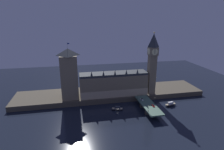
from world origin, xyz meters
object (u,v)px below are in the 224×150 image
Objects in this scene: pedestrian_near_rail at (148,111)px; boat_downstream at (170,104)px; victoria_tower at (69,74)px; car_southbound_lead at (153,106)px; street_lamp_far at (138,96)px; street_lamp_near at (148,108)px; pedestrian_far_rail at (138,98)px; boat_upstream at (117,109)px; car_northbound_lead at (142,99)px; street_lamp_mid at (155,100)px; clock_tower at (152,62)px.

pedestrian_near_rail is 38.73m from boat_downstream.
victoria_tower reaches higher than car_southbound_lead.
street_lamp_far is at bearing -16.20° from victoria_tower.
pedestrian_near_rail is at bearing 29.72° from street_lamp_near.
boat_downstream is at bearing -18.66° from pedestrian_far_rail.
street_lamp_near is at bearing -133.87° from car_southbound_lead.
boat_downstream is (33.57, 19.35, -9.10)m from street_lamp_near.
victoria_tower reaches higher than boat_upstream.
street_lamp_near is at bearing -150.28° from pedestrian_near_rail.
street_lamp_near is at bearing -97.53° from car_northbound_lead.
street_lamp_near is 0.53× the size of boat_upstream.
car_northbound_lead is 15.06m from street_lamp_mid.
pedestrian_near_rail is 0.27× the size of street_lamp_far.
boat_upstream is (-33.91, 11.13, -5.66)m from car_southbound_lead.
clock_tower is at bearing 64.98° from street_lamp_near.
street_lamp_far is 0.51× the size of boat_upstream.
boat_upstream is at bearing -32.03° from victoria_tower.
street_lamp_far is at bearing 115.70° from car_southbound_lead.
victoria_tower is 113.42m from boat_downstream.
pedestrian_far_rail reaches higher than boat_downstream.
street_lamp_near is (-0.40, -0.23, 3.26)m from pedestrian_near_rail.
street_lamp_mid is at bearing 48.86° from street_lamp_near.
clock_tower is at bearing 28.06° from boat_upstream.
clock_tower is 41.72m from street_lamp_far.
pedestrian_near_rail reaches higher than car_northbound_lead.
street_lamp_mid reaches higher than boat_upstream.
pedestrian_near_rail is 0.14× the size of boat_upstream.
street_lamp_near is at bearing -35.19° from victoria_tower.
pedestrian_far_rail reaches higher than pedestrian_near_rail.
street_lamp_mid is at bearing -51.79° from pedestrian_far_rail.
pedestrian_near_rail is 3.29m from street_lamp_near.
pedestrian_far_rail is at bearing 161.34° from boat_downstream.
street_lamp_near is (-9.44, -9.82, 3.52)m from car_southbound_lead.
victoria_tower is 9.10× the size of street_lamp_near.
street_lamp_far is at bearing 90.78° from pedestrian_near_rail.
street_lamp_mid reaches higher than car_southbound_lead.
pedestrian_far_rail is (71.38, -19.52, -25.62)m from victoria_tower.
boat_downstream is at bearing 29.96° from street_lamp_near.
street_lamp_mid is (12.46, 14.49, 3.58)m from pedestrian_near_rail.
clock_tower is 15.78× the size of car_southbound_lead.
pedestrian_near_rail is 30.32m from pedestrian_far_rail.
pedestrian_near_rail is 19.44m from street_lamp_mid.
car_northbound_lead is 28.88m from boat_upstream.
street_lamp_mid is (9.44, -11.11, 3.75)m from car_northbound_lead.
victoria_tower is (-92.11, 4.80, -9.76)m from clock_tower.
pedestrian_near_rail is at bearing -133.31° from car_southbound_lead.
street_lamp_mid is at bearing -49.65° from car_northbound_lead.
street_lamp_mid is at bearing 49.32° from pedestrian_near_rail.
victoria_tower is 9.53× the size of street_lamp_far.
boat_upstream is (-24.46, 20.96, -9.18)m from street_lamp_near.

